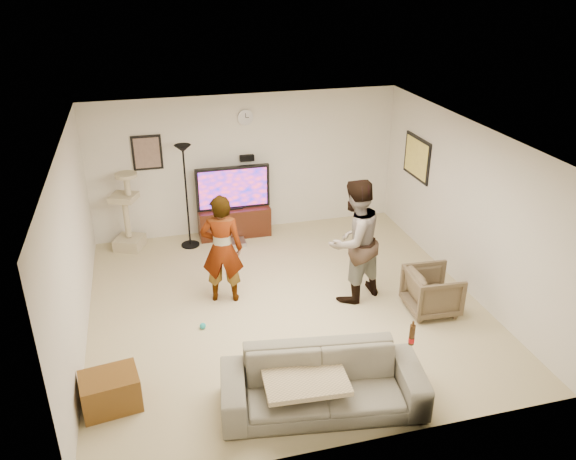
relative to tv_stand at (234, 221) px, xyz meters
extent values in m
cube|color=tan|center=(0.30, -2.50, -0.28)|extent=(5.50, 5.50, 0.02)
cube|color=white|center=(0.30, -2.50, 2.24)|extent=(5.50, 5.50, 0.02)
cube|color=beige|center=(0.30, 0.25, 0.98)|extent=(5.50, 0.04, 2.50)
cube|color=beige|center=(0.30, -5.25, 0.98)|extent=(5.50, 0.04, 2.50)
cube|color=beige|center=(-2.45, -2.50, 0.98)|extent=(0.04, 5.50, 2.50)
cube|color=beige|center=(3.05, -2.50, 0.98)|extent=(0.04, 5.50, 2.50)
cylinder|color=silver|center=(0.30, 0.22, 1.83)|extent=(0.26, 0.04, 0.26)
cube|color=black|center=(0.30, 0.19, 1.11)|extent=(0.25, 0.10, 0.10)
cube|color=brown|center=(-1.40, 0.23, 1.33)|extent=(0.42, 0.03, 0.52)
cube|color=#DEC655|center=(3.03, -0.90, 1.23)|extent=(0.03, 0.78, 0.62)
cube|color=black|center=(0.00, 0.00, 0.00)|extent=(1.27, 0.45, 0.53)
cube|color=#B6B6BE|center=(-0.09, -0.40, -0.23)|extent=(0.40, 0.30, 0.07)
cube|color=black|center=(0.00, 0.00, 0.65)|extent=(1.31, 0.08, 0.77)
cube|color=#F32D3D|center=(0.00, -0.04, 0.65)|extent=(1.20, 0.01, 0.68)
cylinder|color=black|center=(-0.83, -0.23, 0.64)|extent=(0.32, 0.32, 1.82)
cube|color=tan|center=(-1.85, -0.06, 0.43)|extent=(0.58, 0.58, 1.39)
imported|color=gray|center=(-0.53, -2.12, 0.56)|extent=(0.67, 0.52, 1.64)
imported|color=#3A5F9D|center=(1.30, -2.55, 0.66)|extent=(1.10, 1.00, 1.84)
imported|color=#6A6657|center=(0.17, -4.64, 0.06)|extent=(2.33, 1.18, 0.65)
cube|color=tan|center=(-0.03, -4.64, 0.17)|extent=(0.95, 0.76, 0.06)
cylinder|color=#38220E|center=(1.20, -4.64, 0.51)|extent=(0.06, 0.06, 0.25)
imported|color=brown|center=(2.26, -3.19, 0.05)|extent=(0.74, 0.72, 0.64)
cube|color=#5B3914|center=(-2.10, -4.05, -0.06)|extent=(0.68, 0.55, 0.41)
sphere|color=teal|center=(-0.93, -2.81, -0.22)|extent=(0.09, 0.09, 0.09)
camera|label=1|loc=(-1.46, -9.34, 4.24)|focal=35.60mm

